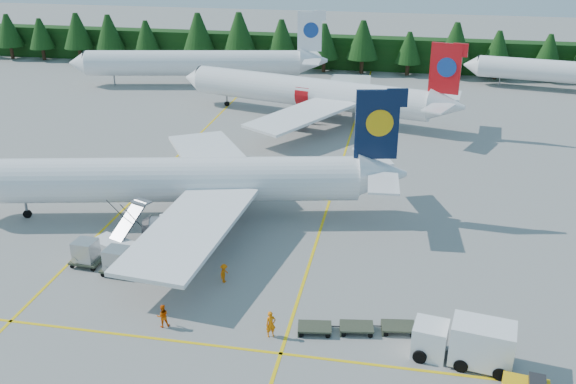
% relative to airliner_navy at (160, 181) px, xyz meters
% --- Properties ---
extents(ground, '(320.00, 320.00, 0.00)m').
position_rel_airliner_navy_xyz_m(ground, '(9.54, -12.81, -3.76)').
color(ground, gray).
rests_on(ground, ground).
extents(taxi_stripe_a, '(0.25, 120.00, 0.01)m').
position_rel_airliner_navy_xyz_m(taxi_stripe_a, '(-4.46, 7.19, -3.76)').
color(taxi_stripe_a, yellow).
rests_on(taxi_stripe_a, ground).
extents(taxi_stripe_b, '(0.25, 120.00, 0.01)m').
position_rel_airliner_navy_xyz_m(taxi_stripe_b, '(15.54, 7.19, -3.76)').
color(taxi_stripe_b, yellow).
rests_on(taxi_stripe_b, ground).
extents(taxi_stripe_cross, '(80.00, 0.25, 0.01)m').
position_rel_airliner_navy_xyz_m(taxi_stripe_cross, '(9.54, -18.81, -3.76)').
color(taxi_stripe_cross, yellow).
rests_on(taxi_stripe_cross, ground).
extents(treeline_hedge, '(220.00, 4.00, 6.00)m').
position_rel_airliner_navy_xyz_m(treeline_hedge, '(9.54, 69.19, -0.76)').
color(treeline_hedge, black).
rests_on(treeline_hedge, ground).
extents(airliner_navy, '(42.54, 34.64, 12.51)m').
position_rel_airliner_navy_xyz_m(airliner_navy, '(0.00, 0.00, 0.00)').
color(airliner_navy, white).
rests_on(airliner_navy, ground).
extents(airliner_red, '(41.15, 33.42, 12.22)m').
position_rel_airliner_navy_xyz_m(airliner_red, '(7.81, 35.80, -0.09)').
color(airliner_red, white).
rests_on(airliner_red, ground).
extents(airliner_far_left, '(42.60, 11.53, 12.49)m').
position_rel_airliner_navy_xyz_m(airliner_far_left, '(-14.83, 50.51, 0.16)').
color(airliner_far_left, white).
rests_on(airliner_far_left, ground).
extents(airliner_far_right, '(36.15, 9.00, 10.57)m').
position_rel_airliner_navy_xyz_m(airliner_far_right, '(48.47, 58.21, -0.45)').
color(airliner_far_right, white).
rests_on(airliner_far_right, ground).
extents(airstairs, '(4.55, 5.91, 3.49)m').
position_rel_airliner_navy_xyz_m(airstairs, '(-1.46, -7.30, -3.00)').
color(airstairs, white).
rests_on(airstairs, ground).
extents(service_truck, '(6.66, 3.28, 3.08)m').
position_rel_airliner_navy_xyz_m(service_truck, '(27.40, -17.25, -2.24)').
color(service_truck, white).
rests_on(service_truck, ground).
extents(dolly_train, '(8.34, 2.98, 0.14)m').
position_rel_airliner_navy_xyz_m(dolly_train, '(20.31, -15.37, -3.32)').
color(dolly_train, '#383D2C').
rests_on(dolly_train, ground).
extents(uld_pair, '(5.74, 2.88, 1.92)m').
position_rel_airliner_navy_xyz_m(uld_pair, '(-1.19, -10.63, -2.47)').
color(uld_pair, '#383D2C').
rests_on(uld_pair, ground).
extents(crew_a, '(0.86, 0.76, 1.97)m').
position_rel_airliner_navy_xyz_m(crew_a, '(14.48, -17.01, -2.78)').
color(crew_a, orange).
rests_on(crew_a, ground).
extents(crew_b, '(1.07, 0.99, 1.77)m').
position_rel_airliner_navy_xyz_m(crew_b, '(6.67, -17.31, -2.88)').
color(crew_b, '#ED5505').
rests_on(crew_b, ground).
extents(crew_c, '(0.59, 0.75, 1.62)m').
position_rel_airliner_navy_xyz_m(crew_c, '(9.30, -10.68, -2.95)').
color(crew_c, '#DF5E04').
rests_on(crew_c, ground).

